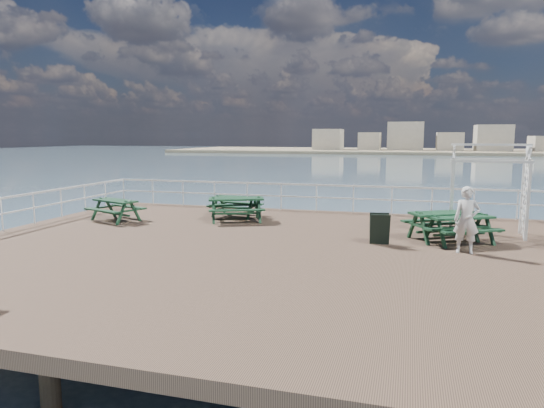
{
  "coord_description": "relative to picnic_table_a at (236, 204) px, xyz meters",
  "views": [
    {
      "loc": [
        3.57,
        -12.25,
        3.03
      ],
      "look_at": [
        -0.15,
        0.82,
        1.1
      ],
      "focal_mm": 32.0,
      "sensor_mm": 36.0,
      "label": 1
    }
  ],
  "objects": [
    {
      "name": "picnic_table_d",
      "position": [
        -4.17,
        -1.12,
        -0.06
      ],
      "size": [
        2.13,
        1.93,
        0.85
      ],
      "rotation": [
        0.0,
        0.0,
        -0.36
      ],
      "color": "#153A23",
      "rests_on": "ground"
    },
    {
      "name": "picnic_table_a",
      "position": [
        0.0,
        0.0,
        0.0
      ],
      "size": [
        2.38,
        2.19,
        0.94
      ],
      "rotation": [
        0.0,
        0.0,
        0.4
      ],
      "color": "#153A23",
      "rests_on": "ground"
    },
    {
      "name": "ground",
      "position": [
        2.33,
        -3.8,
        -0.75
      ],
      "size": [
        18.0,
        14.0,
        0.3
      ],
      "primitive_type": "cube",
      "color": "brown",
      "rests_on": "ground"
    },
    {
      "name": "picnic_table_e",
      "position": [
        7.32,
        -1.64,
        -0.03
      ],
      "size": [
        2.31,
        2.17,
        0.89
      ],
      "rotation": [
        0.0,
        0.0,
        0.51
      ],
      "color": "#153A23",
      "rests_on": "ground"
    },
    {
      "name": "railing",
      "position": [
        2.26,
        -1.23,
        0.27
      ],
      "size": [
        17.77,
        13.76,
        1.1
      ],
      "color": "silver",
      "rests_on": "ground"
    },
    {
      "name": "person",
      "position": [
        7.36,
        -2.85,
        0.27
      ],
      "size": [
        0.65,
        0.44,
        1.73
      ],
      "primitive_type": "imported",
      "rotation": [
        0.0,
        0.0,
        -0.05
      ],
      "color": "silver",
      "rests_on": "ground"
    },
    {
      "name": "trellis_arbor",
      "position": [
        8.22,
        -0.17,
        0.64
      ],
      "size": [
        2.31,
        1.34,
        2.78
      ],
      "rotation": [
        0.0,
        0.0,
        -0.07
      ],
      "color": "silver",
      "rests_on": "ground"
    },
    {
      "name": "picnic_table_b",
      "position": [
        -0.34,
        0.89,
        -0.06
      ],
      "size": [
        1.89,
        1.59,
        0.84
      ],
      "rotation": [
        0.0,
        0.0,
        -0.12
      ],
      "color": "#153A23",
      "rests_on": "ground"
    },
    {
      "name": "sandwich_board",
      "position": [
        5.15,
        -2.41,
        -0.17
      ],
      "size": [
        0.6,
        0.49,
        0.88
      ],
      "rotation": [
        0.0,
        0.0,
        0.17
      ],
      "color": "black",
      "rests_on": "ground"
    },
    {
      "name": "picnic_table_c",
      "position": [
        6.9,
        -1.34,
        -0.01
      ],
      "size": [
        2.43,
        2.29,
        0.93
      ],
      "rotation": [
        0.0,
        0.0,
        0.52
      ],
      "color": "#153A23",
      "rests_on": "ground"
    },
    {
      "name": "sea_backdrop",
      "position": [
        14.87,
        130.27,
        -1.11
      ],
      "size": [
        300.0,
        300.0,
        9.2
      ],
      "color": "#435D71",
      "rests_on": "ground"
    }
  ]
}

